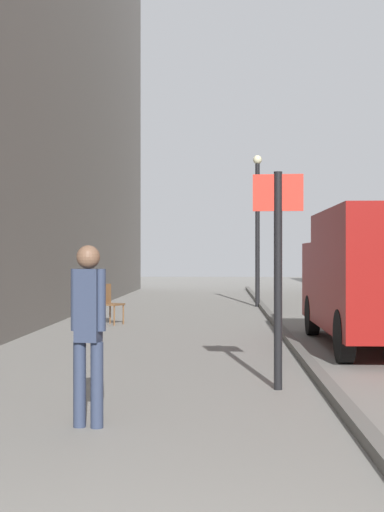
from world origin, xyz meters
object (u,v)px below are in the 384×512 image
at_px(street_sign_post, 278,260).
at_px(lamp_post, 257,220).
at_px(cafe_chair_near_window, 109,301).
at_px(delivery_van, 378,275).
at_px(pedestrian_main_foreground, 88,322).

xyz_separation_m(street_sign_post, lamp_post, (0.46, 13.92, 1.18)).
bearing_deg(cafe_chair_near_window, street_sign_post, 48.28).
xyz_separation_m(delivery_van, street_sign_post, (-2.05, -3.98, 0.27)).
relative_size(street_sign_post, lamp_post, 0.55).
bearing_deg(street_sign_post, lamp_post, -87.01).
bearing_deg(street_sign_post, cafe_chair_near_window, -62.67).
xyz_separation_m(pedestrian_main_foreground, street_sign_post, (1.91, 1.96, 0.57)).
height_order(delivery_van, cafe_chair_near_window, delivery_van).
bearing_deg(delivery_van, cafe_chair_near_window, 143.34).
height_order(pedestrian_main_foreground, street_sign_post, street_sign_post).
height_order(delivery_van, lamp_post, lamp_post).
relative_size(delivery_van, cafe_chair_near_window, 5.71).
relative_size(pedestrian_main_foreground, cafe_chair_near_window, 1.80).
bearing_deg(street_sign_post, pedestrian_main_foreground, 50.61).
distance_m(delivery_van, street_sign_post, 4.49).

